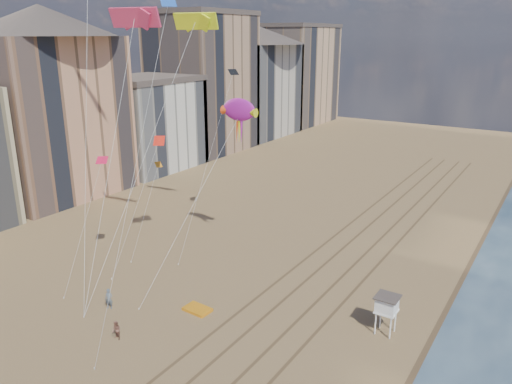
# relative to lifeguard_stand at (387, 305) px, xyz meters

# --- Properties ---
(wet_sand) EXTENTS (260.00, 260.00, 0.00)m
(wet_sand) POSITION_rel_lifeguard_stand_xyz_m (7.87, 16.30, -2.67)
(wet_sand) COLOR #42301E
(wet_sand) RESTS_ON ground
(tracks) EXTENTS (7.68, 120.00, 0.01)m
(tracks) POSITION_rel_lifeguard_stand_xyz_m (-8.58, 6.30, -2.67)
(tracks) COLOR brown
(tracks) RESTS_ON ground
(buildings) EXTENTS (34.72, 131.35, 29.00)m
(buildings) POSITION_rel_lifeguard_stand_xyz_m (-56.86, 41.89, 10.88)
(buildings) COLOR #C6B284
(buildings) RESTS_ON ground
(lifeguard_stand) EXTENTS (1.92, 1.92, 3.47)m
(lifeguard_stand) POSITION_rel_lifeguard_stand_xyz_m (0.00, 0.00, 0.00)
(lifeguard_stand) COLOR white
(lifeguard_stand) RESTS_ON ground
(grounded_kite) EXTENTS (2.57, 1.71, 0.28)m
(grounded_kite) POSITION_rel_lifeguard_stand_xyz_m (-15.67, -5.79, -2.53)
(grounded_kite) COLOR orange
(grounded_kite) RESTS_ON ground
(show_kite) EXTENTS (4.20, 7.52, 21.32)m
(show_kite) POSITION_rel_lifeguard_stand_xyz_m (-18.58, 5.53, 14.11)
(show_kite) COLOR #A21992
(show_kite) RESTS_ON ground
(kite_flyer_a) EXTENTS (0.84, 0.72, 1.96)m
(kite_flyer_a) POSITION_rel_lifeguard_stand_xyz_m (-22.81, -9.81, -1.70)
(kite_flyer_a) COLOR #505C67
(kite_flyer_a) RESTS_ON ground
(kite_flyer_b) EXTENTS (0.92, 0.78, 1.67)m
(kite_flyer_b) POSITION_rel_lifeguard_stand_xyz_m (-18.47, -12.90, -1.84)
(kite_flyer_b) COLOR brown
(kite_flyer_b) RESTS_ON ground
(small_kites) EXTENTS (13.28, 16.50, 17.42)m
(small_kites) POSITION_rel_lifeguard_stand_xyz_m (-24.16, 0.35, 14.65)
(small_kites) COLOR red
(small_kites) RESTS_ON ground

